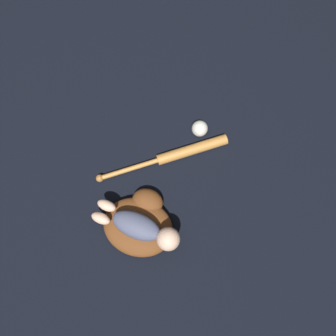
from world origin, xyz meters
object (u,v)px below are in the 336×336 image
object	(u,v)px
baby_figure	(142,228)
baseball_glove	(140,222)
baseball	(200,128)
baseball_bat	(180,153)

from	to	relation	value
baby_figure	baseball_glove	bearing A→B (deg)	120.68
baby_figure	baseball	world-z (taller)	baby_figure
baseball_bat	baseball	size ratio (longest dim) A/B	8.06
baseball_glove	baby_figure	world-z (taller)	baby_figure
baby_figure	baseball	distance (m)	0.51
baseball_glove	baseball_bat	world-z (taller)	baseball_glove
baseball_glove	baseball_bat	bearing A→B (deg)	59.07
baseball_glove	baseball	world-z (taller)	baseball_glove
baseball_bat	baseball	xyz separation A→B (m)	(0.09, 0.11, 0.01)
baseball	baby_figure	bearing A→B (deg)	-120.38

